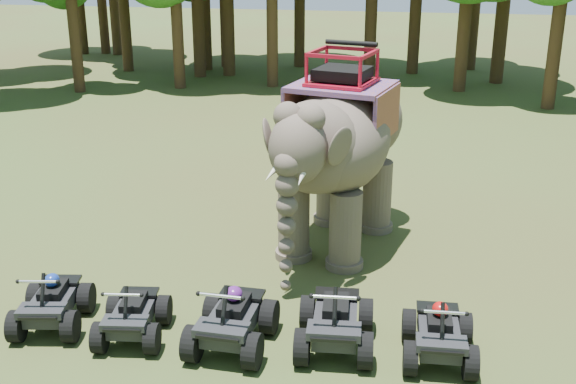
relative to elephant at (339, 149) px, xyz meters
name	(u,v)px	position (x,y,z in m)	size (l,w,h in m)	color
ground	(277,303)	(-0.82, -3.11, -2.30)	(110.00, 110.00, 0.00)	#47381E
elephant	(339,149)	(0.00, 0.00, 0.00)	(2.41, 5.47, 4.60)	#4F4139
atv_0	(51,296)	(-4.74, -4.70, -1.69)	(1.20, 1.64, 1.22)	black
atv_1	(132,308)	(-3.13, -4.81, -1.72)	(1.14, 1.56, 1.16)	black
atv_2	(232,312)	(-1.29, -4.79, -1.63)	(1.31, 1.80, 1.33)	black
atv_3	(336,313)	(0.49, -4.50, -1.63)	(1.32, 1.81, 1.34)	black
atv_4	(440,327)	(2.27, -4.54, -1.69)	(1.21, 1.65, 1.23)	black
tree_2	(559,11)	(7.01, 15.15, 1.65)	(5.52, 5.52, 7.89)	#195114
tree_25	(73,17)	(-13.49, 14.78, 1.02)	(4.65, 4.65, 6.64)	#195114
tree_26	(176,6)	(-9.26, 16.42, 1.42)	(5.20, 5.20, 7.43)	#195114
tree_27	(272,5)	(-5.07, 17.53, 1.42)	(5.20, 5.20, 7.43)	#195114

